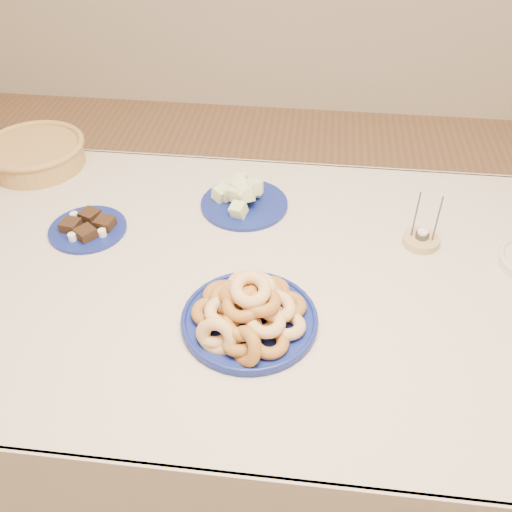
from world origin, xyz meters
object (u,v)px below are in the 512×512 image
(melon_plate, at_px, (242,198))
(brownie_plate, at_px, (88,227))
(donut_platter, at_px, (249,313))
(dining_table, at_px, (258,303))
(wicker_basket, at_px, (35,153))
(candle_holder, at_px, (421,240))

(melon_plate, relative_size, brownie_plate, 1.21)
(brownie_plate, bearing_deg, donut_platter, -31.39)
(dining_table, xyz_separation_m, wicker_basket, (-0.77, 0.44, 0.15))
(donut_platter, xyz_separation_m, brownie_plate, (-0.49, 0.30, -0.03))
(wicker_basket, relative_size, candle_holder, 2.28)
(donut_platter, relative_size, candle_holder, 2.61)
(dining_table, height_order, wicker_basket, wicker_basket)
(candle_holder, bearing_deg, donut_platter, -140.58)
(donut_platter, bearing_deg, melon_plate, 99.73)
(dining_table, xyz_separation_m, melon_plate, (-0.08, 0.29, 0.13))
(wicker_basket, bearing_deg, donut_platter, -38.69)
(melon_plate, distance_m, candle_holder, 0.52)
(candle_holder, bearing_deg, dining_table, -158.16)
(melon_plate, bearing_deg, candle_holder, -13.77)
(brownie_plate, bearing_deg, dining_table, -13.66)
(dining_table, bearing_deg, candle_holder, 21.84)
(brownie_plate, bearing_deg, wicker_basket, 131.39)
(melon_plate, height_order, wicker_basket, melon_plate)
(dining_table, distance_m, donut_platter, 0.23)
(melon_plate, distance_m, brownie_plate, 0.44)
(dining_table, bearing_deg, melon_plate, 105.74)
(melon_plate, relative_size, candle_holder, 2.06)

